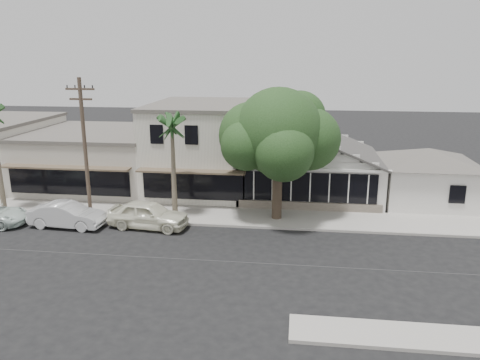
# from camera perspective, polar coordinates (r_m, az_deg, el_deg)

# --- Properties ---
(ground) EXTENTS (140.00, 140.00, 0.00)m
(ground) POSITION_cam_1_polar(r_m,az_deg,el_deg) (24.51, -3.18, -9.81)
(ground) COLOR black
(ground) RESTS_ON ground
(sidewalk_north) EXTENTS (90.00, 3.50, 0.15)m
(sidewalk_north) POSITION_cam_1_polar(r_m,az_deg,el_deg) (32.71, -14.98, -3.71)
(sidewalk_north) COLOR #9E9991
(sidewalk_north) RESTS_ON ground
(corner_shop) EXTENTS (10.40, 8.60, 5.10)m
(corner_shop) POSITION_cam_1_polar(r_m,az_deg,el_deg) (35.20, 8.47, 2.26)
(corner_shop) COLOR silver
(corner_shop) RESTS_ON ground
(side_cottage) EXTENTS (6.00, 6.00, 3.00)m
(side_cottage) POSITION_cam_1_polar(r_m,az_deg,el_deg) (35.68, 21.70, -0.33)
(side_cottage) COLOR silver
(side_cottage) RESTS_ON ground
(row_building_near) EXTENTS (8.00, 10.00, 6.50)m
(row_building_near) POSITION_cam_1_polar(r_m,az_deg,el_deg) (36.75, -4.11, 3.93)
(row_building_near) COLOR silver
(row_building_near) RESTS_ON ground
(row_building_midnear) EXTENTS (10.00, 10.00, 4.20)m
(row_building_midnear) POSITION_cam_1_polar(r_m,az_deg,el_deg) (39.72, -16.93, 2.46)
(row_building_midnear) COLOR #B6AFA4
(row_building_midnear) RESTS_ON ground
(utility_pole) EXTENTS (1.80, 0.24, 9.00)m
(utility_pole) POSITION_cam_1_polar(r_m,az_deg,el_deg) (30.57, -18.38, 3.89)
(utility_pole) COLOR brown
(utility_pole) RESTS_ON ground
(car_0) EXTENTS (5.12, 2.50, 1.68)m
(car_0) POSITION_cam_1_polar(r_m,az_deg,el_deg) (29.19, -11.12, -4.16)
(car_0) COLOR white
(car_0) RESTS_ON ground
(car_1) EXTENTS (4.73, 1.90, 1.53)m
(car_1) POSITION_cam_1_polar(r_m,az_deg,el_deg) (30.69, -20.33, -4.03)
(car_1) COLOR silver
(car_1) RESTS_ON ground
(shade_tree) EXTENTS (7.62, 6.89, 8.45)m
(shade_tree) POSITION_cam_1_polar(r_m,az_deg,el_deg) (29.13, 4.58, 5.64)
(shade_tree) COLOR #483B2C
(shade_tree) RESTS_ON ground
(palm_east) EXTENTS (2.58, 2.58, 7.24)m
(palm_east) POSITION_cam_1_polar(r_m,az_deg,el_deg) (29.27, -8.31, 6.72)
(palm_east) COLOR #726651
(palm_east) RESTS_ON ground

